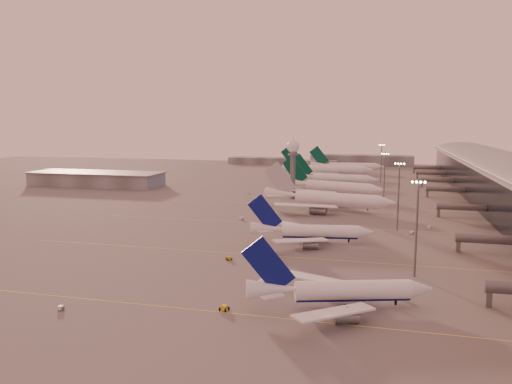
# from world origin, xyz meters

# --- Properties ---
(ground) EXTENTS (700.00, 700.00, 0.00)m
(ground) POSITION_xyz_m (0.00, 0.00, 0.00)
(ground) COLOR #5A5857
(ground) RESTS_ON ground
(taxiway_markings) EXTENTS (180.00, 185.25, 0.02)m
(taxiway_markings) POSITION_xyz_m (30.00, 56.00, 0.01)
(taxiway_markings) COLOR #E0D54F
(taxiway_markings) RESTS_ON ground
(hangar) EXTENTS (82.00, 27.00, 8.50)m
(hangar) POSITION_xyz_m (-120.00, 140.00, 4.32)
(hangar) COLOR slate
(hangar) RESTS_ON ground
(radar_tower) EXTENTS (6.40, 6.40, 31.10)m
(radar_tower) POSITION_xyz_m (5.00, 120.00, 20.95)
(radar_tower) COLOR slate
(radar_tower) RESTS_ON ground
(mast_a) EXTENTS (3.60, 0.56, 25.00)m
(mast_a) POSITION_xyz_m (58.00, 0.00, 13.74)
(mast_a) COLOR slate
(mast_a) RESTS_ON ground
(mast_b) EXTENTS (3.60, 0.56, 25.00)m
(mast_b) POSITION_xyz_m (55.00, 55.00, 13.74)
(mast_b) COLOR slate
(mast_b) RESTS_ON ground
(mast_c) EXTENTS (3.60, 0.56, 25.00)m
(mast_c) POSITION_xyz_m (50.00, 110.00, 13.74)
(mast_c) COLOR slate
(mast_c) RESTS_ON ground
(mast_d) EXTENTS (3.60, 0.56, 25.00)m
(mast_d) POSITION_xyz_m (48.00, 200.00, 13.74)
(mast_d) COLOR slate
(mast_d) RESTS_ON ground
(distant_horizon) EXTENTS (165.00, 37.50, 9.00)m
(distant_horizon) POSITION_xyz_m (2.62, 325.14, 3.89)
(distant_horizon) COLOR slate
(distant_horizon) RESTS_ON ground
(narrowbody_near) EXTENTS (39.12, 30.75, 15.74)m
(narrowbody_near) POSITION_xyz_m (41.49, -26.79, 3.19)
(narrowbody_near) COLOR white
(narrowbody_near) RESTS_ON ground
(narrowbody_mid) EXTENTS (40.23, 31.89, 15.78)m
(narrowbody_mid) POSITION_xyz_m (27.61, 28.46, 3.20)
(narrowbody_mid) COLOR white
(narrowbody_mid) RESTS_ON ground
(widebody_white) EXTENTS (59.47, 47.25, 21.07)m
(widebody_white) POSITION_xyz_m (26.14, 90.04, 3.65)
(widebody_white) COLOR white
(widebody_white) RESTS_ON ground
(greentail_a) EXTENTS (55.68, 44.27, 20.90)m
(greentail_a) POSITION_xyz_m (23.51, 132.50, 3.69)
(greentail_a) COLOR white
(greentail_a) RESTS_ON ground
(greentail_b) EXTENTS (53.41, 43.03, 19.39)m
(greentail_b) POSITION_xyz_m (20.62, 174.76, 3.42)
(greentail_b) COLOR white
(greentail_b) RESTS_ON ground
(greentail_c) EXTENTS (63.70, 51.16, 23.19)m
(greentail_c) POSITION_xyz_m (11.61, 219.94, 4.10)
(greentail_c) COLOR white
(greentail_c) RESTS_ON ground
(greentail_d) EXTENTS (56.50, 45.44, 20.53)m
(greentail_d) POSITION_xyz_m (22.59, 256.54, 3.63)
(greentail_d) COLOR white
(greentail_d) RESTS_ON ground
(gsv_truck_a) EXTENTS (5.08, 2.12, 2.01)m
(gsv_truck_a) POSITION_xyz_m (-14.11, -42.27, 1.02)
(gsv_truck_a) COLOR silver
(gsv_truck_a) RESTS_ON ground
(gsv_tug_near) EXTENTS (3.15, 4.20, 1.07)m
(gsv_tug_near) POSITION_xyz_m (18.49, -34.03, 0.55)
(gsv_tug_near) COLOR gold
(gsv_tug_near) RESTS_ON ground
(gsv_catering_a) EXTENTS (6.25, 4.16, 4.71)m
(gsv_catering_a) POSITION_xyz_m (53.89, -16.48, 2.36)
(gsv_catering_a) COLOR gold
(gsv_catering_a) RESTS_ON ground
(gsv_tug_mid) EXTENTS (3.70, 3.86, 0.96)m
(gsv_tug_mid) POSITION_xyz_m (7.98, 2.61, 0.49)
(gsv_tug_mid) COLOR gold
(gsv_tug_mid) RESTS_ON ground
(gsv_truck_b) EXTENTS (5.42, 3.37, 2.06)m
(gsv_truck_b) POSITION_xyz_m (60.13, 49.61, 1.05)
(gsv_truck_b) COLOR silver
(gsv_truck_b) RESTS_ON ground
(gsv_truck_c) EXTENTS (5.70, 6.04, 2.47)m
(gsv_truck_c) POSITION_xyz_m (-4.44, 59.89, 1.26)
(gsv_truck_c) COLOR silver
(gsv_truck_c) RESTS_ON ground
(gsv_catering_b) EXTENTS (5.48, 2.69, 4.45)m
(gsv_catering_b) POSITION_xyz_m (66.59, 60.59, 2.22)
(gsv_catering_b) COLOR silver
(gsv_catering_b) RESTS_ON ground
(gsv_tug_far) EXTENTS (2.38, 3.59, 0.97)m
(gsv_tug_far) POSITION_xyz_m (13.22, 109.21, 0.50)
(gsv_tug_far) COLOR silver
(gsv_tug_far) RESTS_ON ground
(gsv_truck_d) EXTENTS (2.34, 5.10, 1.99)m
(gsv_truck_d) POSITION_xyz_m (-21.00, 129.97, 1.01)
(gsv_truck_d) COLOR silver
(gsv_truck_d) RESTS_ON ground
(gsv_tug_hangar) EXTENTS (3.86, 3.21, 0.95)m
(gsv_tug_hangar) POSITION_xyz_m (33.39, 157.01, 0.49)
(gsv_tug_hangar) COLOR silver
(gsv_tug_hangar) RESTS_ON ground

